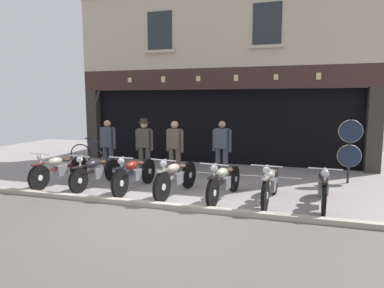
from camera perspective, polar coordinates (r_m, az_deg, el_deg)
ground at (r=6.09m, az=-8.76°, el=-14.07°), size 22.22×22.00×0.18m
shop_facade at (r=13.36m, az=6.06°, el=5.11°), size 10.52×4.42×6.10m
motorcycle_far_left at (r=9.47m, az=-21.75°, el=-3.90°), size 0.62×2.04×0.92m
motorcycle_left at (r=8.85m, az=-16.12°, el=-4.47°), size 0.62×1.92×0.90m
motorcycle_center_left at (r=8.32m, az=-9.76°, el=-4.90°), size 0.62×2.09×0.93m
motorcycle_center at (r=7.80m, az=-2.74°, el=-5.59°), size 0.62×1.98×0.93m
motorcycle_center_right at (r=7.50m, az=5.51°, el=-6.29°), size 0.62×2.00×0.91m
motorcycle_right at (r=7.43m, az=13.28°, el=-6.48°), size 0.62×2.02×0.92m
motorcycle_far_right at (r=7.50m, az=21.58°, el=-6.70°), size 0.62×2.02×0.92m
salesman_left at (r=10.53m, az=-14.20°, el=0.05°), size 0.56×0.26×1.61m
shopkeeper_center at (r=10.06m, az=-8.16°, el=0.14°), size 0.56×0.37×1.67m
salesman_right at (r=9.49m, az=-2.96°, el=-0.41°), size 0.55×0.29×1.63m
assistant_far_right at (r=9.33m, az=5.14°, el=-0.54°), size 0.55×0.29×1.64m
tyre_sign_pole at (r=9.73m, az=25.43°, el=-0.08°), size 0.60×0.06×1.71m
advert_board_near at (r=12.25m, az=-3.52°, el=5.59°), size 0.71×0.03×0.91m
advert_board_far at (r=12.73m, az=-8.72°, el=5.87°), size 0.82×0.03×0.91m
leaning_bicycle at (r=12.06m, az=-16.37°, el=-1.55°), size 1.70×0.55×0.95m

